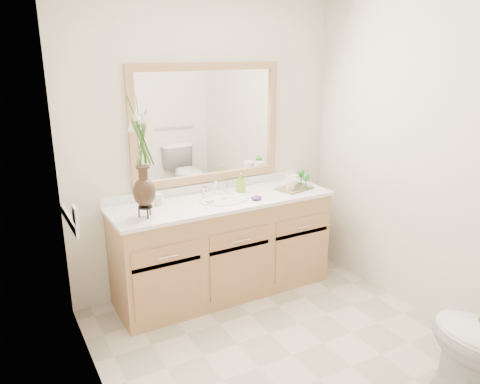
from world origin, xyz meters
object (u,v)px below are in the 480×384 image
soap_bottle (240,184)px  flower_vase (141,145)px  tumbler (158,199)px  tray (295,188)px

soap_bottle → flower_vase: bearing=-150.3°
flower_vase → soap_bottle: flower_vase is taller
tumbler → soap_bottle: (0.73, -0.01, 0.03)m
tray → soap_bottle: bearing=146.9°
soap_bottle → tray: (0.45, -0.16, -0.07)m
tray → flower_vase: bearing=168.0°
soap_bottle → tumbler: bearing=-163.9°
soap_bottle → tray: soap_bottle is taller
flower_vase → tumbler: 0.56m
flower_vase → tray: size_ratio=2.64×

